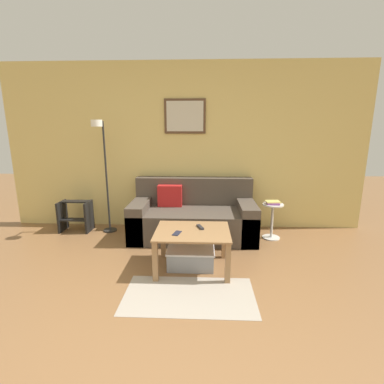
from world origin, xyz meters
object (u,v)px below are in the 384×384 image
Objects in this scene: cell_phone at (177,233)px; step_stool at (76,215)px; remote_control at (200,227)px; floor_lamp at (103,163)px; book_stack at (273,203)px; coffee_table at (193,238)px; couch at (193,217)px; storage_bin at (191,257)px; side_table at (272,218)px.

cell_phone is 2.11m from step_stool.
floor_lamp is at bearing 125.91° from remote_control.
book_stack is at bearing -1.81° from floor_lamp.
floor_lamp reaches higher than coffee_table.
floor_lamp reaches higher than couch.
storage_bin is at bearing -30.20° from step_stool.
remote_control reaches higher than step_stool.
side_table is at bearing 40.52° from coffee_table.
side_table is at bearing 54.21° from cell_phone.
couch is 3.78× the size of step_stool.
step_stool reaches higher than coffee_table.
coffee_table is 1.60× the size of side_table.
coffee_table is 5.52× the size of remote_control.
couch is at bearing -3.60° from step_stool.
book_stack is 1.50× the size of cell_phone.
step_stool is (-0.52, 0.10, -0.83)m from floor_lamp.
cell_phone is (-0.16, -0.10, 0.09)m from coffee_table.
floor_lamp is 3.25× the size of side_table.
book_stack is at bearing 19.18° from remote_control.
side_table is 1.35m from remote_control.
floor_lamp reaches higher than book_stack.
floor_lamp reaches higher than side_table.
cell_phone is (-0.13, -1.11, 0.17)m from couch.
floor_lamp is at bearing 178.19° from book_stack.
couch is 2.15× the size of coffee_table.
remote_control is 1.07× the size of cell_phone.
remote_control is at bearing 46.46° from coffee_table.
book_stack reaches higher than coffee_table.
storage_bin is at bearing -179.09° from remote_control.
book_stack is at bearing -2.92° from couch.
couch is at bearing 177.32° from side_table.
cell_phone is 0.30× the size of step_stool.
storage_bin is at bearing -141.42° from side_table.
floor_lamp is 1.82m from remote_control.
cell_phone is at bearing -43.60° from floor_lamp.
floor_lamp is at bearing -10.39° from step_stool.
storage_bin is at bearing -36.48° from floor_lamp.
floor_lamp is 3.57× the size of step_stool.
coffee_table is 0.26m from storage_bin.
remote_control is (0.08, 0.09, 0.10)m from coffee_table.
book_stack is (1.13, 0.90, 0.43)m from storage_bin.
storage_bin is 0.41m from cell_phone.
book_stack is at bearing -148.46° from side_table.
side_table is at bearing 31.54° from book_stack.
coffee_table is 1.47m from side_table.
storage_bin is 0.32× the size of floor_lamp.
storage_bin is 3.89× the size of cell_phone.
step_stool is at bearing 149.80° from storage_bin.
step_stool is (-2.98, 0.17, -0.05)m from side_table.
storage_bin is 1.91m from floor_lamp.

